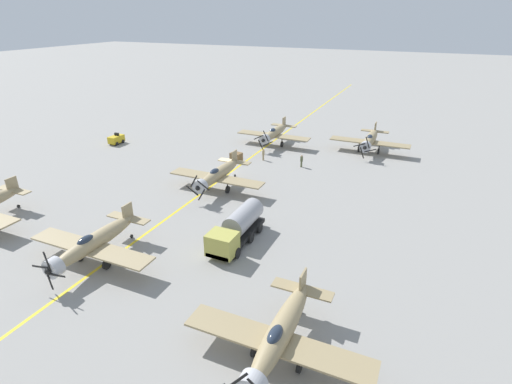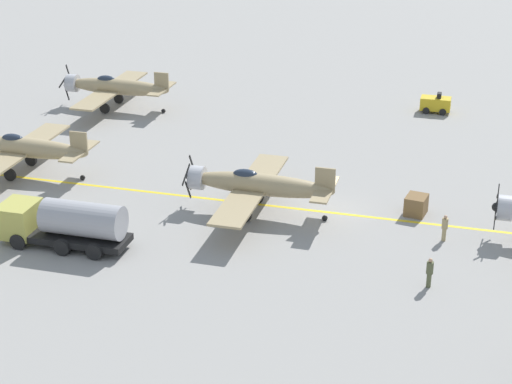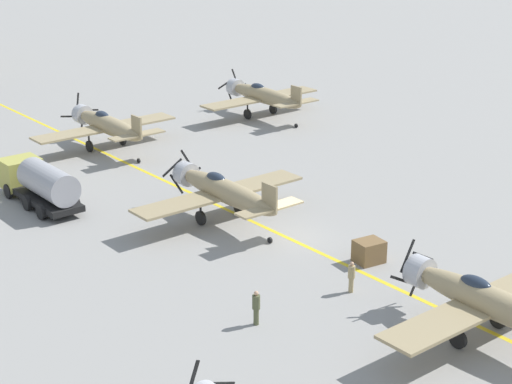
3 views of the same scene
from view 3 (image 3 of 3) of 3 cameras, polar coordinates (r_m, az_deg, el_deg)
name	(u,v)px [view 3 (image 3 of 3)]	position (r m, az deg, el deg)	size (l,w,h in m)	color
ground_plane	(288,238)	(51.24, 2.13, -3.08)	(400.00, 400.00, 0.00)	gray
taxiway_stripe	(288,238)	(51.24, 2.13, -3.07)	(0.30, 160.00, 0.01)	yellow
airplane_mid_center	(223,191)	(53.10, -2.21, 0.09)	(12.00, 9.98, 3.65)	tan
airplane_far_right	(263,95)	(77.35, 0.46, 6.45)	(12.00, 9.98, 3.70)	tan
airplane_near_center	(488,302)	(40.71, 15.20, -7.06)	(12.00, 9.98, 3.65)	tan
airplane_far_center	(107,125)	(68.70, -9.89, 4.43)	(12.00, 9.98, 3.79)	tan
fuel_tanker	(40,183)	(57.78, -14.23, 0.61)	(2.68, 8.00, 2.98)	black
ground_crew_walking	(351,276)	(44.54, 6.38, -5.56)	(0.37, 0.37, 1.71)	tan
ground_crew_inspecting	(256,306)	(41.15, 0.01, -7.63)	(0.39, 0.39, 1.78)	#515638
supply_crate_by_tanker	(369,251)	(48.21, 7.54, -3.95)	(1.54, 1.28, 1.28)	brown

